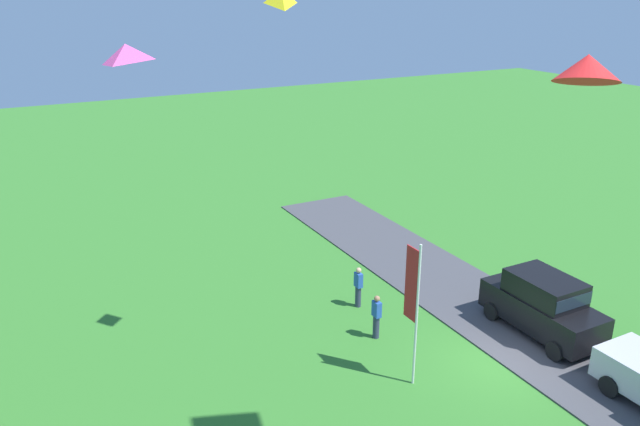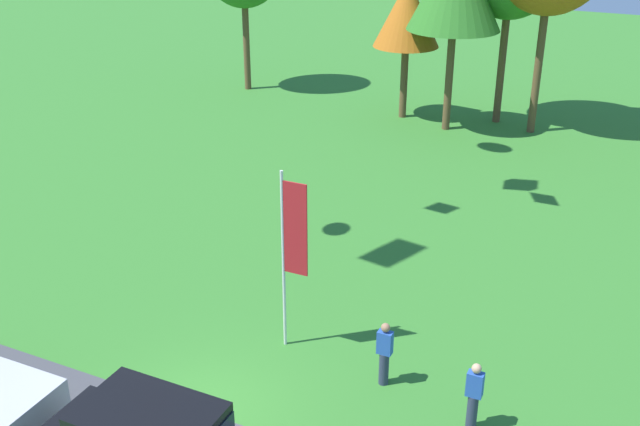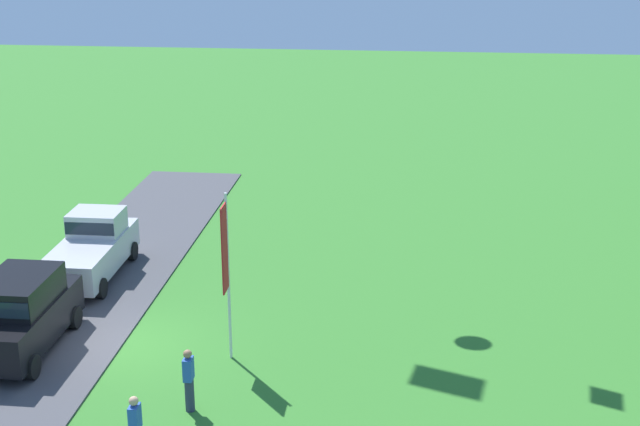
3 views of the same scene
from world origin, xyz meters
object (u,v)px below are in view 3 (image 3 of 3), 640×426
(car_pickup_by_flagpole, at_px, (92,247))
(person_watching_sky, at_px, (189,380))
(car_suv_mid_row, at_px, (21,311))
(flag_banner, at_px, (226,259))

(car_pickup_by_flagpole, distance_m, person_watching_sky, 9.95)
(car_pickup_by_flagpole, height_order, person_watching_sky, car_pickup_by_flagpole)
(car_suv_mid_row, relative_size, flag_banner, 0.94)
(person_watching_sky, height_order, flag_banner, flag_banner)
(car_pickup_by_flagpole, relative_size, flag_banner, 1.02)
(car_pickup_by_flagpole, xyz_separation_m, person_watching_sky, (8.30, 5.49, -0.23))
(person_watching_sky, bearing_deg, flag_banner, 170.55)
(car_suv_mid_row, bearing_deg, car_pickup_by_flagpole, 179.75)
(flag_banner, bearing_deg, person_watching_sky, -9.45)
(person_watching_sky, distance_m, flag_banner, 3.53)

